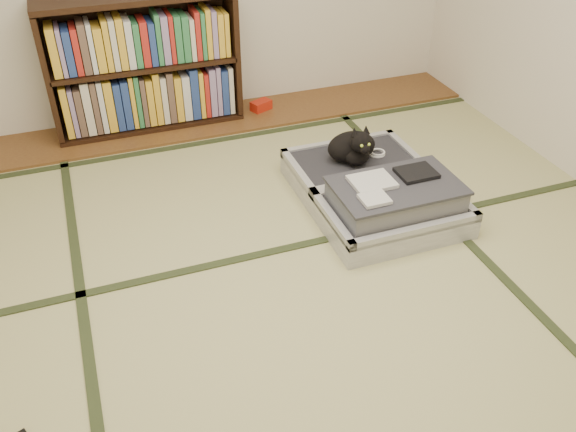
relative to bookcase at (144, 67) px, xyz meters
name	(u,v)px	position (x,y,z in m)	size (l,w,h in m)	color
floor	(303,300)	(0.37, -2.07, -0.45)	(4.50, 4.50, 0.00)	tan
wood_strip	(204,122)	(0.37, -0.07, -0.44)	(4.00, 0.50, 0.02)	brown
red_item	(261,105)	(0.81, -0.04, -0.40)	(0.15, 0.09, 0.07)	red
tatami_borders	(270,240)	(0.37, -1.58, -0.45)	(4.00, 4.50, 0.01)	#2D381E
bookcase	(144,67)	(0.00, 0.00, 0.00)	(1.29, 0.29, 0.92)	black
suitcase	(376,192)	(1.05, -1.48, -0.34)	(0.78, 1.03, 0.31)	silver
cat	(354,147)	(1.03, -1.19, -0.20)	(0.34, 0.35, 0.28)	black
cable_coil	(377,153)	(1.21, -1.15, -0.29)	(0.11, 0.11, 0.03)	white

